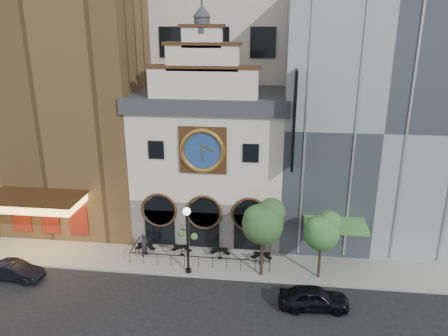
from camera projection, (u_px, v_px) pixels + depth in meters
name	position (u px, v px, depth m)	size (l,w,h in m)	color
ground	(196.00, 278.00, 31.72)	(120.00, 120.00, 0.00)	black
sidewalk	(202.00, 259.00, 34.05)	(44.00, 5.00, 0.15)	gray
clock_building	(211.00, 158.00, 36.96)	(12.60, 8.78, 18.65)	#605E5B
theater_building	(68.00, 82.00, 38.56)	(14.00, 15.60, 25.00)	brown
retail_building	(368.00, 117.00, 36.42)	(14.00, 14.40, 20.00)	gray
cafe_railing	(201.00, 253.00, 33.88)	(10.60, 2.60, 0.90)	black
bistro_0	(146.00, 248.00, 34.64)	(1.58, 0.68, 0.90)	black
bistro_1	(182.00, 250.00, 34.39)	(1.58, 0.68, 0.90)	black
bistro_2	(220.00, 253.00, 33.94)	(1.58, 0.68, 0.90)	black
bistro_3	(261.00, 257.00, 33.28)	(1.58, 0.68, 0.90)	black
car_right	(314.00, 298.00, 28.14)	(1.81, 4.49, 1.53)	black
car_left	(15.00, 271.00, 31.36)	(1.42, 4.07, 1.34)	black
pedestrian	(144.00, 245.00, 34.19)	(0.66, 0.44, 1.82)	black
lamppost	(187.00, 233.00, 31.17)	(1.57, 0.95, 5.17)	black
tree_left	(264.00, 221.00, 30.54)	(3.04, 2.93, 5.86)	#382619
tree_right	(322.00, 230.00, 30.46)	(2.63, 2.54, 5.07)	#382619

